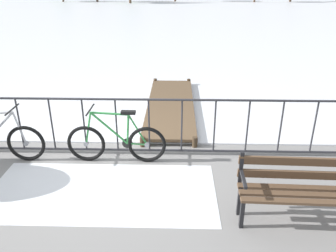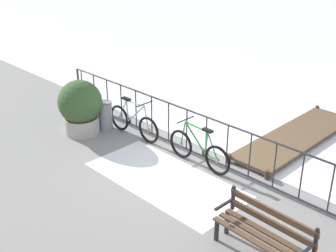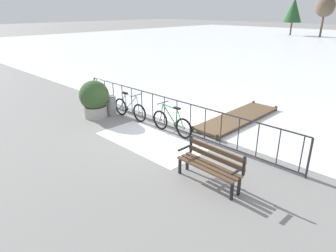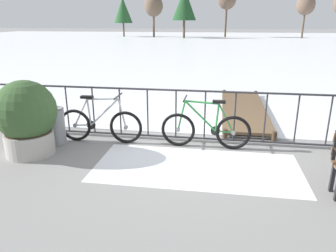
# 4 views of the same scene
# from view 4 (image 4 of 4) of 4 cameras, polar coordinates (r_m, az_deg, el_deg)

# --- Properties ---
(ground_plane) EXTENTS (160.00, 160.00, 0.00)m
(ground_plane) POSITION_cam_4_polar(r_m,az_deg,el_deg) (6.60, 3.84, -2.71)
(ground_plane) COLOR gray
(frozen_pond) EXTENTS (80.00, 56.00, 0.03)m
(frozen_pond) POSITION_cam_4_polar(r_m,az_deg,el_deg) (34.63, 8.43, 14.25)
(frozen_pond) COLOR white
(frozen_pond) RESTS_ON ground
(snow_patch) EXTENTS (3.42, 1.60, 0.01)m
(snow_patch) POSITION_cam_4_polar(r_m,az_deg,el_deg) (5.49, 5.11, -7.26)
(snow_patch) COLOR white
(snow_patch) RESTS_ON ground
(railing_fence) EXTENTS (9.06, 0.06, 1.07)m
(railing_fence) POSITION_cam_4_polar(r_m,az_deg,el_deg) (6.42, 3.95, 1.95)
(railing_fence) COLOR #2D2D33
(railing_fence) RESTS_ON ground
(bicycle_near_railing) EXTENTS (1.71, 0.52, 0.97)m
(bicycle_near_railing) POSITION_cam_4_polar(r_m,az_deg,el_deg) (6.20, 6.64, -0.60)
(bicycle_near_railing) COLOR black
(bicycle_near_railing) RESTS_ON ground
(bicycle_second) EXTENTS (1.71, 0.52, 0.97)m
(bicycle_second) POSITION_cam_4_polar(r_m,az_deg,el_deg) (6.59, -11.90, 0.27)
(bicycle_second) COLOR black
(bicycle_second) RESTS_ON ground
(planter_with_shrub) EXTENTS (1.09, 1.09, 1.37)m
(planter_with_shrub) POSITION_cam_4_polar(r_m,az_deg,el_deg) (6.30, -23.68, 1.42)
(planter_with_shrub) COLOR #ADA8A0
(planter_with_shrub) RESTS_ON ground
(trash_bin) EXTENTS (0.35, 0.35, 0.73)m
(trash_bin) POSITION_cam_4_polar(r_m,az_deg,el_deg) (6.73, -19.10, 0.06)
(trash_bin) COLOR gray
(trash_bin) RESTS_ON ground
(wooden_dock) EXTENTS (1.10, 4.04, 0.20)m
(wooden_dock) POSITION_cam_4_polar(r_m,az_deg,el_deg) (8.73, 13.16, 2.93)
(wooden_dock) COLOR brown
(wooden_dock) RESTS_ON ground
(tree_far_west) EXTENTS (2.51, 2.51, 5.41)m
(tree_far_west) POSITION_cam_4_polar(r_m,az_deg,el_deg) (46.15, -2.56, 20.34)
(tree_far_west) COLOR brown
(tree_far_west) RESTS_ON ground
(tree_east_mid) EXTENTS (3.06, 3.06, 6.10)m
(tree_east_mid) POSITION_cam_4_polar(r_m,az_deg,el_deg) (43.45, 2.90, 20.64)
(tree_east_mid) COLOR brown
(tree_east_mid) RESTS_ON ground
(tree_far_east) EXTENTS (2.54, 2.54, 5.21)m
(tree_far_east) POSITION_cam_4_polar(r_m,az_deg,el_deg) (47.33, -7.95, 19.56)
(tree_far_east) COLOR brown
(tree_far_east) RESTS_ON ground
(tree_extra) EXTENTS (2.27, 2.27, 5.30)m
(tree_extra) POSITION_cam_4_polar(r_m,az_deg,el_deg) (46.34, 23.10, 19.01)
(tree_extra) COLOR brown
(tree_extra) RESTS_ON ground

